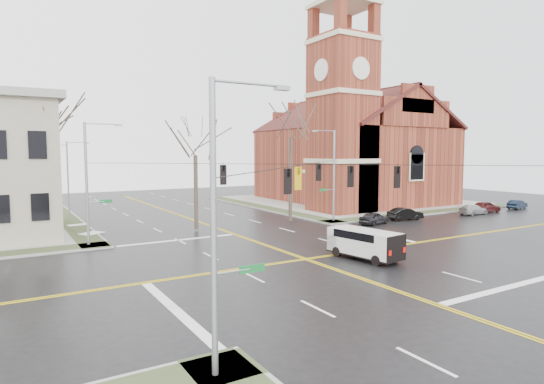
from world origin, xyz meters
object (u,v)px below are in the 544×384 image
signal_pole_ne (333,173)px  streetlight_north_a (69,176)px  parked_car_e (517,204)px  church (349,142)px  signal_pole_nw (89,180)px  tree_ne (291,131)px  parked_car_a (374,218)px  parked_car_d (486,207)px  signal_pole_sw (219,220)px  cargo_van (362,242)px  tree_nw_far (44,129)px  parked_car_c (473,209)px  streetlight_north_b (51,170)px  tree_nw_near (195,150)px  parked_car_b (405,214)px

signal_pole_ne → streetlight_north_a: 27.48m
parked_car_e → church: bearing=28.5°
signal_pole_nw → tree_ne: tree_ne is taller
parked_car_a → parked_car_d: size_ratio=0.91×
signal_pole_ne → streetlight_north_a: signal_pole_ne is taller
signal_pole_sw → church: bearing=45.2°
cargo_van → tree_nw_far: (-17.22, 15.92, 7.55)m
church → streetlight_north_a: 35.78m
church → parked_car_c: bearing=-77.3°
signal_pole_ne → parked_car_e: size_ratio=2.64×
church → signal_pole_sw: bearing=-134.8°
streetlight_north_a → streetlight_north_b: bearing=90.0°
cargo_van → parked_car_e: size_ratio=1.54×
signal_pole_nw → tree_nw_near: size_ratio=0.91×
church → tree_nw_near: church is taller
church → cargo_van: church is taller
signal_pole_ne → signal_pole_nw: bearing=180.0°
signal_pole_sw → streetlight_north_a: (0.67, 39.50, -0.48)m
parked_car_a → parked_car_c: 14.54m
parked_car_c → parked_car_d: bearing=-83.2°
signal_pole_sw → tree_ne: 31.75m
signal_pole_sw → tree_nw_far: size_ratio=0.75×
streetlight_north_a → parked_car_e: (48.32, -19.78, -3.91)m
signal_pole_ne → streetlight_north_b: signal_pole_ne is taller
parked_car_a → signal_pole_ne: bearing=28.9°
signal_pole_nw → parked_car_c: size_ratio=2.36×
signal_pole_ne → parked_car_b: (7.49, -2.64, -4.32)m
cargo_van → parked_car_c: (25.29, 9.62, -0.57)m
parked_car_c → parked_car_d: parked_car_d is taller
signal_pole_sw → parked_car_e: (48.99, 19.72, -4.39)m
parked_car_a → parked_car_e: parked_car_a is taller
signal_pole_ne → tree_nw_near: bearing=170.4°
church → parked_car_e: 22.42m
church → parked_car_b: size_ratio=7.19×
streetlight_north_b → tree_nw_far: size_ratio=0.67×
signal_pole_ne → parked_car_b: size_ratio=2.35×
tree_nw_far → tree_ne: tree_ne is taller
streetlight_north_a → cargo_van: streetlight_north_a is taller
streetlight_north_a → parked_car_c: size_ratio=2.09×
signal_pole_sw → parked_car_d: (42.62, 19.70, -4.28)m
signal_pole_nw → tree_ne: size_ratio=0.72×
tree_nw_far → parked_car_b: bearing=-9.2°
parked_car_b → parked_car_d: (12.49, -0.65, 0.04)m
parked_car_a → tree_nw_far: (-27.98, 5.77, 8.07)m
signal_pole_ne → cargo_van: (-8.04, -13.25, -3.82)m
church → cargo_van: bearing=-129.0°
signal_pole_sw → streetlight_north_a: size_ratio=1.12×
parked_car_c → tree_ne: bearing=74.8°
parked_car_e → tree_nw_far: 52.57m
signal_pole_ne → parked_car_d: 20.69m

